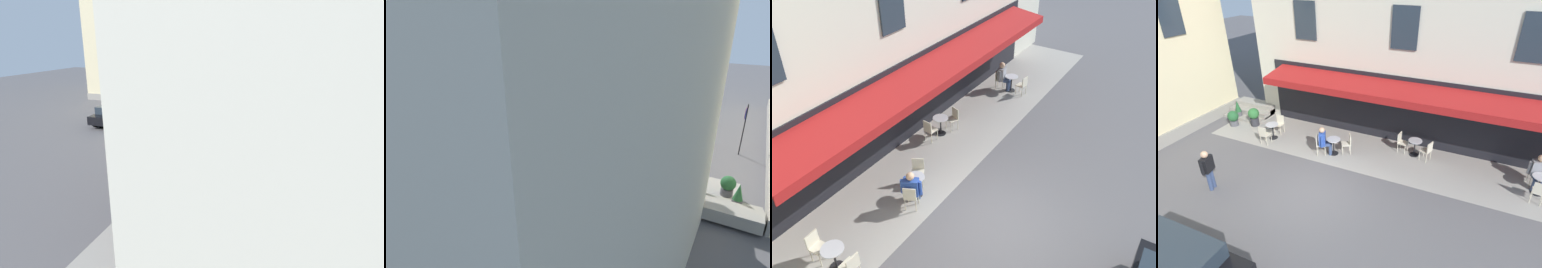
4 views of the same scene
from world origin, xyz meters
TOP-DOWN VIEW (x-y plane):
  - ground_plane at (0.00, 0.00)m, footprint 70.00×70.00m
  - sidewalk_cafe_terrace at (-3.25, -3.40)m, footprint 20.50×3.20m
  - back_alley_steps at (6.60, -4.59)m, footprint 2.40×1.75m
  - cafe_table_near_entrance at (0.51, -2.69)m, footprint 0.60×0.60m
  - cafe_chair_cream_kerbside at (1.08, -2.43)m, footprint 0.53×0.53m
  - cafe_chair_cream_by_window at (-0.03, -3.02)m, footprint 0.55×0.55m
  - cafe_table_mid_terrace at (3.84, -2.73)m, footprint 0.60×0.60m
  - cafe_chair_cream_facing_street at (3.84, -2.10)m, footprint 0.40×0.40m
  - cafe_chair_cream_corner_left at (3.88, -3.36)m, footprint 0.43×0.43m
  - cafe_table_streetside at (-2.78, -4.06)m, footprint 0.60×0.60m
  - cafe_chair_cream_back_row at (-3.37, -3.85)m, footprint 0.51×0.51m
  - cafe_chair_cream_corner_right at (-2.15, -4.13)m, footprint 0.44×0.44m
  - cafe_table_far_end at (-7.54, -3.37)m, footprint 0.60×0.60m
  - cafe_chair_cream_near_door at (-7.46, -2.74)m, footprint 0.45×0.45m
  - cafe_chair_cream_under_awning at (-7.43, -3.99)m, footprint 0.46×0.46m
  - seated_patron_in_blue at (0.89, -2.52)m, footprint 0.64×0.62m
  - seated_companion_in_grey at (-7.47, -3.78)m, footprint 0.70×0.63m
  - walking_pedestrian_in_black at (3.56, 1.37)m, footprint 0.38×0.66m
  - potted_plant_mid_terrace at (6.56, -2.99)m, footprint 0.56×0.56m
  - potted_plant_entrance_right at (6.96, -3.80)m, footprint 0.36×0.36m
  - potted_plant_under_sign at (5.56, -3.45)m, footprint 0.56×0.56m
  - parked_car_black at (1.42, 4.76)m, footprint 4.32×1.85m

SIDE VIEW (x-z plane):
  - ground_plane at x=0.00m, z-range 0.00..0.00m
  - sidewalk_cafe_terrace at x=-3.25m, z-range 0.00..0.01m
  - back_alley_steps at x=6.60m, z-range -0.06..0.54m
  - potted_plant_mid_terrace at x=6.56m, z-range 0.03..0.84m
  - cafe_table_near_entrance at x=0.51m, z-range 0.12..0.87m
  - cafe_table_mid_terrace at x=3.84m, z-range 0.12..0.87m
  - cafe_table_streetside at x=-2.78m, z-range 0.12..0.87m
  - cafe_table_far_end at x=-7.54m, z-range 0.12..0.87m
  - potted_plant_entrance_right at x=6.96m, z-range -0.01..1.00m
  - potted_plant_under_sign at x=5.56m, z-range 0.05..1.02m
  - cafe_chair_cream_kerbside at x=1.08m, z-range 0.09..1.00m
  - cafe_chair_cream_by_window at x=-0.03m, z-range 0.09..1.00m
  - cafe_chair_cream_facing_street at x=3.84m, z-range 0.09..1.00m
  - cafe_chair_cream_corner_left at x=3.88m, z-range 0.09..1.00m
  - cafe_chair_cream_back_row at x=-3.37m, z-range 0.09..1.00m
  - cafe_chair_cream_corner_right at x=-2.15m, z-range 0.09..1.00m
  - cafe_chair_cream_near_door at x=-7.46m, z-range 0.09..1.00m
  - cafe_chair_cream_under_awning at x=-7.43m, z-range 0.09..1.00m
  - seated_patron_in_blue at x=0.89m, z-range 0.05..1.36m
  - parked_car_black at x=1.42m, z-range 0.05..1.38m
  - seated_companion_in_grey at x=-7.47m, z-range 0.04..1.40m
  - walking_pedestrian_in_black at x=3.56m, z-range 0.14..1.77m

